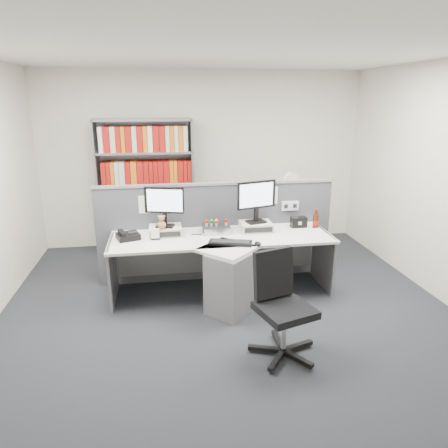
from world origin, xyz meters
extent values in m
plane|color=#2B2D33|center=(0.00, 0.00, 0.00)|extent=(5.50, 5.50, 0.00)
cube|color=silver|center=(0.00, 2.75, 1.35)|extent=(5.00, 0.04, 2.70)
cube|color=silver|center=(0.00, -2.75, 1.35)|extent=(5.00, 0.04, 2.70)
cube|color=white|center=(0.00, 0.00, 2.70)|extent=(5.00, 5.50, 0.04)
cube|color=#4A4C54|center=(0.00, 1.25, 0.62)|extent=(3.00, 0.05, 1.25)
cube|color=gray|center=(0.00, 1.25, 1.26)|extent=(3.00, 0.07, 0.03)
cube|color=white|center=(0.95, 1.22, 0.95)|extent=(0.22, 0.04, 0.12)
cube|color=white|center=(-0.90, 1.22, 1.05)|extent=(0.16, 0.00, 0.22)
cube|color=white|center=(-0.50, 1.22, 1.05)|extent=(0.16, 0.00, 0.22)
cube|color=white|center=(0.70, 1.22, 1.05)|extent=(0.16, 0.00, 0.22)
cube|color=white|center=(0.00, 0.82, 0.70)|extent=(2.60, 0.80, 0.03)
cube|color=white|center=(0.00, 0.42, 0.70)|extent=(0.74, 0.74, 0.03)
cube|color=slate|center=(0.00, 0.30, 0.34)|extent=(0.57, 0.57, 0.69)
cube|color=slate|center=(-1.28, 0.82, 0.36)|extent=(0.03, 0.70, 0.72)
cube|color=slate|center=(1.28, 0.82, 0.36)|extent=(0.03, 0.70, 0.72)
cube|color=slate|center=(0.00, 1.18, 0.35)|extent=(2.50, 0.02, 0.45)
cube|color=beige|center=(-0.65, 0.98, 0.77)|extent=(0.38, 0.30, 0.10)
cube|color=black|center=(-0.65, 0.83, 0.77)|extent=(0.34, 0.01, 0.06)
cube|color=beige|center=(0.45, 0.98, 0.77)|extent=(0.38, 0.30, 0.10)
cube|color=black|center=(0.45, 0.83, 0.77)|extent=(0.34, 0.01, 0.06)
cube|color=black|center=(-0.65, 0.98, 0.83)|extent=(0.24, 0.20, 0.02)
cube|color=black|center=(-0.65, 0.98, 0.91)|extent=(0.05, 0.04, 0.17)
cube|color=black|center=(-0.65, 0.98, 1.14)|extent=(0.46, 0.15, 0.31)
cube|color=#C1D7F9|center=(-0.65, 0.96, 1.14)|extent=(0.40, 0.11, 0.26)
cube|color=black|center=(0.45, 0.98, 0.83)|extent=(0.26, 0.22, 0.02)
cube|color=black|center=(0.45, 0.98, 0.92)|extent=(0.06, 0.04, 0.18)
cube|color=black|center=(0.45, 0.98, 1.17)|extent=(0.49, 0.18, 0.33)
cube|color=#C1D7F9|center=(0.44, 0.96, 1.17)|extent=(0.43, 0.13, 0.28)
cube|color=black|center=(-0.04, 1.00, 0.76)|extent=(0.32, 0.28, 0.08)
cube|color=silver|center=(-0.04, 0.86, 0.76)|extent=(0.32, 0.01, 0.08)
cylinder|color=beige|center=(-0.16, 0.98, 0.82)|extent=(0.03, 0.03, 0.03)
sphere|color=#A5140F|center=(-0.16, 0.98, 0.86)|extent=(0.05, 0.05, 0.05)
cylinder|color=beige|center=(-0.10, 0.98, 0.82)|extent=(0.03, 0.03, 0.03)
sphere|color=#19721E|center=(-0.10, 0.98, 0.86)|extent=(0.05, 0.05, 0.05)
cylinder|color=beige|center=(-0.04, 0.98, 0.82)|extent=(0.03, 0.03, 0.03)
sphere|color=orange|center=(-0.04, 0.98, 0.86)|extent=(0.05, 0.05, 0.05)
cylinder|color=beige|center=(0.08, 0.98, 0.82)|extent=(0.03, 0.03, 0.03)
sphere|color=#A5140F|center=(0.08, 0.98, 0.86)|extent=(0.05, 0.05, 0.05)
cube|color=black|center=(0.05, 0.54, 0.73)|extent=(0.51, 0.31, 0.03)
cube|color=black|center=(0.05, 0.54, 0.75)|extent=(0.44, 0.24, 0.01)
ellipsoid|color=black|center=(0.34, 0.44, 0.74)|extent=(0.07, 0.11, 0.04)
cube|color=black|center=(-1.08, 0.88, 0.75)|extent=(0.30, 0.29, 0.07)
cube|color=black|center=(-1.15, 0.86, 0.81)|extent=(0.12, 0.21, 0.04)
cube|color=black|center=(-1.03, 0.90, 0.79)|extent=(0.13, 0.10, 0.01)
cube|color=black|center=(-0.77, 0.82, 0.73)|extent=(0.10, 0.06, 0.02)
cube|color=white|center=(-0.77, 0.80, 0.79)|extent=(0.09, 0.04, 0.10)
cube|color=white|center=(-0.77, 0.84, 0.79)|extent=(0.09, 0.04, 0.10)
sphere|color=#A57537|center=(-0.69, 0.88, 0.87)|extent=(0.10, 0.10, 0.10)
sphere|color=#A57537|center=(-0.69, 0.88, 0.95)|extent=(0.07, 0.07, 0.07)
sphere|color=#A57537|center=(-0.72, 0.88, 0.97)|extent=(0.03, 0.03, 0.03)
sphere|color=#A57537|center=(-0.66, 0.88, 0.97)|extent=(0.03, 0.03, 0.03)
cube|color=black|center=(1.01, 1.02, 0.79)|extent=(0.20, 0.11, 0.13)
cylinder|color=#3F190A|center=(1.21, 0.96, 0.81)|extent=(0.07, 0.07, 0.18)
cylinder|color=#A5140F|center=(1.21, 0.96, 0.79)|extent=(0.07, 0.07, 0.05)
cylinder|color=#3F190A|center=(1.21, 0.96, 0.92)|extent=(0.03, 0.03, 0.05)
cylinder|color=#A5140F|center=(1.21, 0.96, 0.95)|extent=(0.03, 0.03, 0.01)
cube|color=gray|center=(-1.59, 2.45, 1.00)|extent=(0.03, 0.40, 2.00)
cube|color=gray|center=(-0.21, 2.45, 1.00)|extent=(0.03, 0.40, 2.00)
cube|color=gray|center=(-0.90, 2.64, 1.00)|extent=(1.40, 0.02, 2.00)
cube|color=gray|center=(-0.90, 2.45, 0.02)|extent=(1.38, 0.40, 0.03)
cube|color=gray|center=(-0.90, 2.45, 0.52)|extent=(1.38, 0.40, 0.03)
cube|color=gray|center=(-0.90, 2.45, 1.02)|extent=(1.38, 0.40, 0.03)
cube|color=gray|center=(-0.90, 2.45, 1.52)|extent=(1.38, 0.40, 0.03)
cube|color=gray|center=(-0.90, 2.45, 1.98)|extent=(1.38, 0.40, 0.03)
cube|color=#A5140F|center=(-0.90, 2.42, 0.22)|extent=(1.24, 0.28, 0.36)
cube|color=orange|center=(-0.90, 2.42, 0.72)|extent=(1.24, 0.28, 0.36)
cube|color=beige|center=(-0.90, 2.42, 1.21)|extent=(1.24, 0.28, 0.36)
cube|color=white|center=(-0.90, 2.42, 1.71)|extent=(1.24, 0.28, 0.36)
cube|color=gray|center=(1.20, 2.00, 0.35)|extent=(0.45, 0.60, 0.70)
cube|color=black|center=(1.20, 1.70, 0.52)|extent=(0.40, 0.02, 0.28)
cube|color=black|center=(1.20, 1.70, 0.20)|extent=(0.40, 0.02, 0.28)
cylinder|color=white|center=(1.20, 2.00, 0.72)|extent=(0.19, 0.19, 0.03)
cylinder|color=white|center=(1.20, 2.00, 0.83)|extent=(0.03, 0.03, 0.19)
cylinder|color=white|center=(1.20, 1.98, 1.08)|extent=(0.31, 0.17, 0.32)
cylinder|color=silver|center=(1.20, 2.01, 1.08)|extent=(0.31, 0.16, 0.32)
cylinder|color=silver|center=(0.36, -0.55, 0.25)|extent=(0.05, 0.05, 0.39)
cube|color=black|center=(0.36, -0.55, 0.46)|extent=(0.57, 0.57, 0.07)
cube|color=black|center=(0.30, -0.35, 0.74)|extent=(0.41, 0.22, 0.46)
cube|color=black|center=(0.53, -0.50, 0.04)|extent=(0.30, 0.14, 0.04)
cylinder|color=black|center=(0.65, -0.46, 0.03)|extent=(0.05, 0.05, 0.03)
cube|color=black|center=(0.37, -0.37, 0.04)|extent=(0.05, 0.30, 0.04)
cylinder|color=black|center=(0.37, -0.25, 0.03)|extent=(0.05, 0.05, 0.03)
cube|color=black|center=(0.20, -0.49, 0.04)|extent=(0.30, 0.14, 0.04)
cylinder|color=black|center=(0.08, -0.45, 0.03)|extent=(0.05, 0.05, 0.03)
cube|color=black|center=(0.26, -0.69, 0.04)|extent=(0.22, 0.27, 0.04)
cylinder|color=black|center=(0.19, -0.79, 0.03)|extent=(0.05, 0.05, 0.03)
cube|color=black|center=(0.47, -0.69, 0.04)|extent=(0.21, 0.27, 0.04)
cylinder|color=black|center=(0.53, -0.79, 0.03)|extent=(0.05, 0.05, 0.03)
camera|label=1|loc=(-0.68, -3.68, 2.26)|focal=32.73mm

